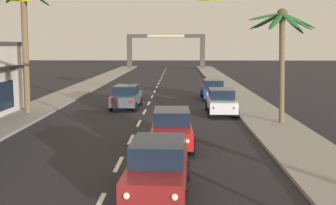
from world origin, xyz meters
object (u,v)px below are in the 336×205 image
sedan_parked_nearest_kerb (221,101)px  town_gateway_arch (166,46)px  palm_right_second (282,36)px  sedan_parked_mid_kerb (213,89)px  palm_left_second (25,27)px  sedan_oncoming_far (126,96)px  sedan_lead_at_stop_bar (158,167)px  traffic_signal_mast (213,10)px  sedan_third_in_queue (172,128)px

sedan_parked_nearest_kerb → town_gateway_arch: bearing=95.8°
palm_right_second → town_gateway_arch: size_ratio=0.44×
palm_right_second → sedan_parked_mid_kerb: bearing=104.9°
palm_left_second → palm_right_second: 16.10m
sedan_oncoming_far → sedan_lead_at_stop_bar: bearing=-79.4°
sedan_parked_mid_kerb → palm_left_second: size_ratio=0.52×
sedan_parked_mid_kerb → palm_right_second: 11.89m
traffic_signal_mast → sedan_lead_at_stop_bar: size_ratio=2.67×
traffic_signal_mast → palm_right_second: traffic_signal_mast is taller
sedan_third_in_queue → sedan_oncoming_far: same height
sedan_oncoming_far → palm_right_second: palm_right_second is taller
sedan_lead_at_stop_bar → traffic_signal_mast: bearing=-71.2°
sedan_lead_at_stop_bar → sedan_parked_mid_kerb: bearing=80.6°
sedan_third_in_queue → palm_right_second: 8.95m
sedan_lead_at_stop_bar → sedan_third_in_queue: (0.34, 5.91, 0.00)m
sedan_lead_at_stop_bar → sedan_parked_nearest_kerb: (3.52, 14.52, 0.00)m
sedan_parked_mid_kerb → palm_right_second: bearing=-75.1°
traffic_signal_mast → sedan_third_in_queue: traffic_signal_mast is taller
palm_left_second → town_gateway_arch: (7.64, 51.38, -1.44)m
sedan_third_in_queue → sedan_parked_nearest_kerb: 9.18m
sedan_parked_mid_kerb → sedan_oncoming_far: bearing=-144.5°
sedan_parked_nearest_kerb → palm_right_second: (2.92, -3.62, 4.23)m
sedan_parked_mid_kerb → town_gateway_arch: 44.25m
palm_right_second → sedan_oncoming_far: bearing=148.2°
sedan_parked_nearest_kerb → palm_left_second: size_ratio=0.53×
sedan_parked_nearest_kerb → palm_left_second: bearing=-177.9°
sedan_lead_at_stop_bar → sedan_oncoming_far: 17.13m
sedan_lead_at_stop_bar → sedan_third_in_queue: size_ratio=1.01×
palm_right_second → sedan_parked_nearest_kerb: bearing=128.9°
traffic_signal_mast → sedan_oncoming_far: bearing=102.1°
sedan_parked_nearest_kerb → sedan_parked_mid_kerb: 7.12m
sedan_third_in_queue → town_gateway_arch: 59.66m
sedan_oncoming_far → town_gateway_arch: size_ratio=0.30×
sedan_lead_at_stop_bar → palm_left_second: 17.56m
sedan_oncoming_far → palm_right_second: bearing=-31.8°
sedan_third_in_queue → sedan_parked_mid_kerb: size_ratio=1.00×
sedan_parked_mid_kerb → palm_right_second: (2.86, -10.74, 4.23)m
sedan_parked_mid_kerb → sedan_parked_nearest_kerb: bearing=-90.5°
sedan_parked_nearest_kerb → palm_left_second: palm_left_second is taller
sedan_lead_at_stop_bar → palm_right_second: 13.35m
sedan_parked_nearest_kerb → sedan_parked_mid_kerb: size_ratio=1.00×
town_gateway_arch → sedan_lead_at_stop_bar: bearing=-88.5°
sedan_parked_mid_kerb → palm_left_second: palm_left_second is taller
sedan_oncoming_far → town_gateway_arch: 48.73m
sedan_parked_mid_kerb → sedan_lead_at_stop_bar: bearing=-99.4°
traffic_signal_mast → town_gateway_arch: bearing=92.5°
traffic_signal_mast → sedan_lead_at_stop_bar: (-1.29, 3.79, -4.44)m
sedan_third_in_queue → traffic_signal_mast: bearing=-84.4°
palm_right_second → sedan_third_in_queue: bearing=-140.7°
traffic_signal_mast → sedan_lead_at_stop_bar: 5.98m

